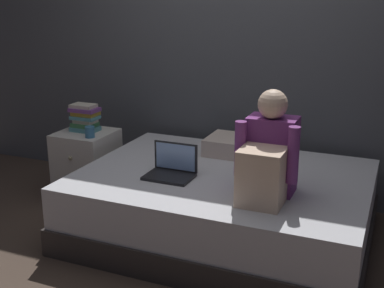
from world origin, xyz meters
name	(u,v)px	position (x,y,z in m)	size (l,w,h in m)	color
ground_plane	(180,249)	(0.00, 0.00, 0.00)	(8.00, 8.00, 0.00)	#47382D
wall_back	(239,34)	(0.00, 1.20, 1.35)	(5.60, 0.10, 2.70)	#4C4F54
bed	(223,205)	(0.20, 0.30, 0.23)	(2.00, 1.50, 0.48)	#332D2B
nightstand	(87,165)	(-1.10, 0.54, 0.29)	(0.44, 0.46, 0.57)	beige
person_sitting	(268,157)	(0.58, 0.02, 0.73)	(0.39, 0.44, 0.66)	#75337A
laptop	(172,168)	(-0.11, 0.11, 0.53)	(0.32, 0.23, 0.22)	black
pillow	(244,147)	(0.20, 0.75, 0.54)	(0.56, 0.36, 0.13)	beige
book_stack	(85,118)	(-1.12, 0.57, 0.68)	(0.23, 0.17, 0.23)	teal
mug	(90,132)	(-0.97, 0.42, 0.62)	(0.08, 0.08, 0.09)	teal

